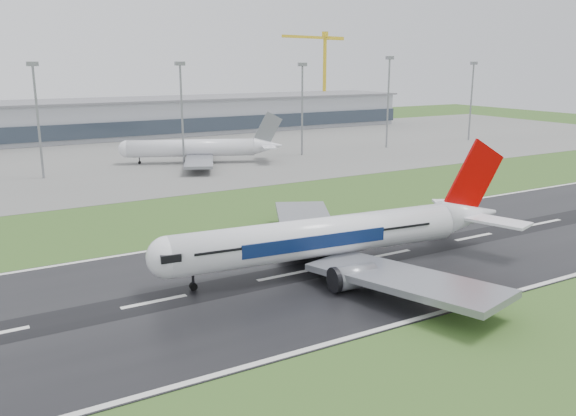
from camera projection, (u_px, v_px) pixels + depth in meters
ground at (474, 237)px, 108.50m from camera, size 520.00×520.00×0.00m
runway at (474, 237)px, 108.49m from camera, size 400.00×45.00×0.10m
apron at (208, 151)px, 213.41m from camera, size 400.00×130.00×0.08m
terminal at (155, 117)px, 261.98m from camera, size 240.00×36.00×15.00m
main_airliner at (344, 211)px, 90.70m from camera, size 66.07×63.50×17.87m
parked_airliner at (198, 139)px, 186.68m from camera, size 67.13×65.24×15.30m
tower_crane at (325, 77)px, 319.49m from camera, size 46.36×15.45×46.64m
floodmast_1 at (38, 124)px, 159.95m from camera, size 0.64×0.64×30.12m
floodmast_2 at (182, 117)px, 179.86m from camera, size 0.64×0.64×30.15m
floodmast_3 at (302, 112)px, 200.77m from camera, size 0.64×0.64×29.82m
floodmast_4 at (388, 104)px, 218.61m from camera, size 0.64×0.64×32.09m
floodmast_5 at (471, 103)px, 239.86m from camera, size 0.64×0.64×30.17m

